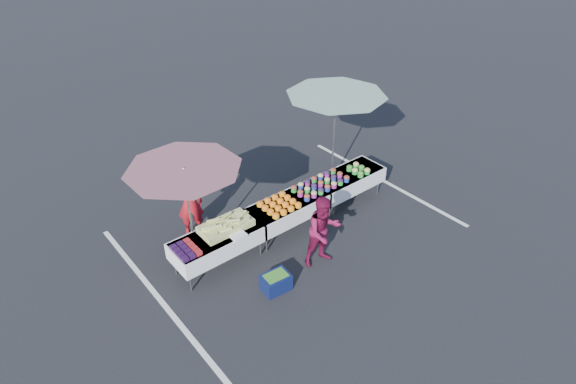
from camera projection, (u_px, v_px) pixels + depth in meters
ground at (288, 229)px, 10.74m from camera, size 80.00×80.00×0.00m
stripe_left at (157, 296)px, 9.05m from camera, size 0.10×5.00×0.00m
stripe_right at (384, 181)px, 12.43m from camera, size 0.10×5.00×0.00m
table_left at (217, 242)px, 9.47m from camera, size 1.86×0.81×0.75m
table_center at (288, 208)px, 10.42m from camera, size 1.86×0.81×0.75m
table_right at (347, 180)px, 11.37m from camera, size 1.86×0.81×0.75m
berry_punnets at (186, 250)px, 8.94m from camera, size 0.40×0.54×0.08m
corn_pile at (226, 225)px, 9.49m from camera, size 1.16×0.57×0.26m
plastic_bags at (238, 235)px, 9.33m from camera, size 0.30×0.25×0.05m
carrot_bowls at (279, 204)px, 10.16m from camera, size 0.75×0.69×0.11m
potato_cups at (321, 183)px, 10.79m from camera, size 1.34×0.58×0.16m
bean_baskets at (358, 169)px, 11.31m from camera, size 0.36×0.50×0.15m
vendor at (190, 204)px, 10.23m from camera, size 0.66×0.56×1.53m
customer at (323, 231)px, 9.44m from camera, size 0.85×0.72×1.55m
umbrella_left at (185, 177)px, 8.77m from camera, size 2.80×2.80×2.22m
umbrella_right at (336, 103)px, 11.14m from camera, size 2.66×2.66×2.43m
storage_bin at (276, 282)px, 9.11m from camera, size 0.56×0.43×0.34m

